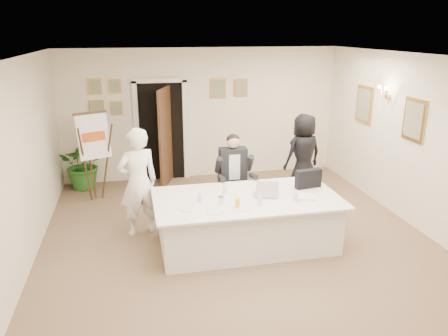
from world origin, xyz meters
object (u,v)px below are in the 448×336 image
seated_man (233,175)px  standing_man (138,182)px  potted_palm (84,163)px  steel_jug (221,200)px  flip_chart (94,161)px  conference_table (246,221)px  laptop_bag (308,179)px  oj_glass (238,203)px  paper_stack (303,197)px  laptop (265,187)px  standing_woman (303,154)px

seated_man → standing_man: size_ratio=0.85×
potted_palm → steel_jug: potted_palm is taller
flip_chart → standing_man: 1.82m
conference_table → flip_chart: size_ratio=1.63×
flip_chart → steel_jug: size_ratio=15.41×
laptop_bag → steel_jug: size_ratio=3.81×
potted_palm → steel_jug: bearing=-56.5°
seated_man → laptop_bag: bearing=-57.4°
potted_palm → oj_glass: (2.39, -3.48, 0.31)m
paper_stack → standing_man: bearing=158.6°
seated_man → conference_table: bearing=-107.0°
paper_stack → conference_table: bearing=165.9°
seated_man → laptop: bearing=-92.9°
standing_woman → steel_jug: size_ratio=14.62×
standing_woman → potted_palm: size_ratio=1.52×
potted_palm → oj_glass: 4.23m
laptop_bag → paper_stack: laptop_bag is taller
standing_man → potted_palm: bearing=-83.7°
standing_man → oj_glass: (1.34, -1.07, -0.03)m
conference_table → paper_stack: bearing=-14.1°
conference_table → potted_palm: size_ratio=2.61×
laptop → laptop_bag: (0.77, 0.18, 0.01)m
standing_woman → paper_stack: size_ratio=4.93×
flip_chart → paper_stack: (3.16, -2.58, 0.01)m
conference_table → standing_woman: bearing=49.2°
standing_man → laptop: size_ratio=4.92×
paper_stack → potted_palm: bearing=135.7°
laptop → laptop_bag: size_ratio=0.85×
laptop → conference_table: bearing=-161.1°
standing_woman → laptop: standing_woman is taller
standing_woman → steel_jug: standing_woman is taller
flip_chart → oj_glass: 3.45m
laptop → laptop_bag: 0.79m
conference_table → standing_man: size_ratio=1.58×
standing_man → paper_stack: (2.37, -0.93, -0.08)m
paper_stack → steel_jug: (-1.24, 0.03, 0.04)m
conference_table → potted_palm: potted_palm is taller
flip_chart → standing_woman: (4.02, -0.43, 0.02)m
standing_man → standing_woman: 3.46m
conference_table → laptop: (0.28, 0.02, 0.52)m
flip_chart → laptop_bag: 4.03m
conference_table → oj_glass: size_ratio=21.19×
conference_table → laptop: 0.59m
seated_man → paper_stack: (0.75, -1.35, 0.05)m
flip_chart → potted_palm: flip_chart is taller
laptop → steel_jug: 0.74m
flip_chart → laptop: size_ratio=4.77×
flip_chart → steel_jug: flip_chart is taller
standing_woman → flip_chart: bearing=-19.9°
potted_palm → laptop: bearing=-47.1°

